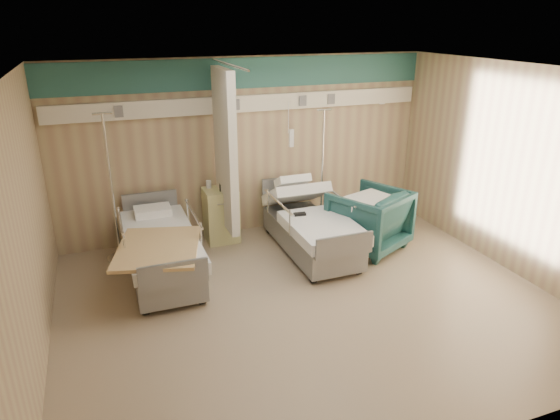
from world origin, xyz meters
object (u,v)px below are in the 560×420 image
object	(u,v)px
bedside_cabinet	(221,215)
visitor_armchair	(369,219)
iv_stand_right	(321,206)
iv_stand_left	(117,231)
bed_right	(311,233)
bed_left	(162,255)

from	to	relation	value
bedside_cabinet	visitor_armchair	xyz separation A→B (m)	(2.04, -1.07, 0.04)
bedside_cabinet	visitor_armchair	world-z (taller)	visitor_armchair
iv_stand_right	iv_stand_left	world-z (taller)	iv_stand_left
visitor_armchair	iv_stand_left	distance (m)	3.73
bed_right	bedside_cabinet	bearing A→B (deg)	141.95
bedside_cabinet	iv_stand_right	distance (m)	1.66
iv_stand_right	bed_right	bearing A→B (deg)	-124.66
bedside_cabinet	visitor_armchair	distance (m)	2.30
bed_right	iv_stand_left	bearing A→B (deg)	164.32
bed_right	iv_stand_right	bearing A→B (deg)	55.34
bedside_cabinet	iv_stand_left	size ratio (longest dim) A/B	0.39
bed_left	bedside_cabinet	world-z (taller)	bedside_cabinet
bedside_cabinet	iv_stand_right	world-z (taller)	iv_stand_right
bed_left	visitor_armchair	xyz separation A→B (m)	(3.09, -0.17, 0.15)
iv_stand_left	iv_stand_right	bearing A→B (deg)	-0.74
bed_right	iv_stand_left	distance (m)	2.83
bed_right	bed_left	world-z (taller)	same
bed_right	visitor_armchair	distance (m)	0.91
visitor_armchair	iv_stand_left	world-z (taller)	iv_stand_left
bed_right	bedside_cabinet	distance (m)	1.46
bed_right	bed_left	size ratio (longest dim) A/B	1.00
visitor_armchair	bedside_cabinet	bearing A→B (deg)	-53.78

